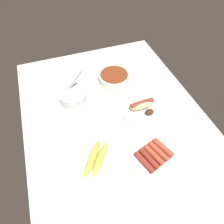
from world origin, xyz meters
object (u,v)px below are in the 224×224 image
plate_sausages (154,156)px  bowl_coleslaw (73,96)px  plate_hotdog_assembled (142,107)px  banana_bunch (96,158)px  bowl_chili (114,77)px

plate_sausages → bowl_coleslaw: (45.80, 25.56, 1.92)cm
plate_sausages → bowl_coleslaw: bearing=29.2°
plate_hotdog_assembled → banana_bunch: size_ratio=1.36×
plate_sausages → bowl_chili: bearing=-0.6°
plate_hotdog_assembled → bowl_chili: bearing=13.5°
plate_hotdog_assembled → banana_bunch: plate_hotdog_assembled is taller
bowl_coleslaw → plate_hotdog_assembled: (-18.73, -32.32, -1.47)cm
plate_sausages → bowl_coleslaw: size_ratio=1.35×
plate_sausages → banana_bunch: size_ratio=1.17×
plate_sausages → banana_bunch: plate_sausages is taller
plate_sausages → bowl_chili: 52.87cm
bowl_chili → plate_hotdog_assembled: 26.53cm
plate_hotdog_assembled → plate_sausages: bearing=166.0°
bowl_coleslaw → banana_bunch: bowl_coleslaw is taller
bowl_chili → banana_bunch: bowl_chili is taller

